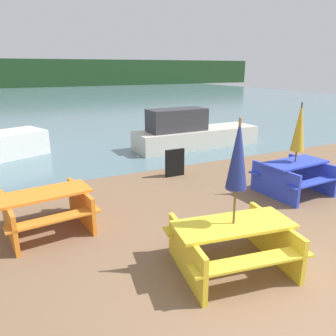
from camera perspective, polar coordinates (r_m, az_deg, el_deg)
The scene contains 10 objects.
ground_plane at distance 4.72m, azimuth 22.26°, elevation -21.64°, with size 60.00×60.00×0.00m, color brown.
water at distance 33.52m, azimuth -21.83°, elevation 11.08°, with size 60.00×50.00×0.00m.
far_treeline at distance 53.35m, azimuth -24.27°, elevation 14.80°, with size 80.00×1.60×4.00m.
picnic_table_yellow at distance 4.97m, azimuth 11.15°, elevation -12.29°, with size 1.91×1.64×0.72m.
picnic_table_blue at distance 8.19m, azimuth 21.04°, elevation -1.07°, with size 1.60×1.46×0.77m.
picnic_table_orange at distance 6.31m, azimuth -20.40°, elevation -6.46°, with size 1.68×1.54×0.74m.
umbrella_navy at distance 4.49m, azimuth 12.08°, elevation 2.17°, with size 0.30×0.30×2.23m.
umbrella_gold at distance 7.94m, azimuth 21.90°, elevation 6.56°, with size 0.30×0.30×2.13m.
boat at distance 12.16m, azimuth 4.16°, elevation 6.07°, with size 4.79×1.40×1.46m.
signboard at distance 8.88m, azimuth 1.19°, elevation 0.91°, with size 0.55×0.08×0.75m.
Camera 1 is at (-2.99, -2.26, 2.86)m, focal length 35.00 mm.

